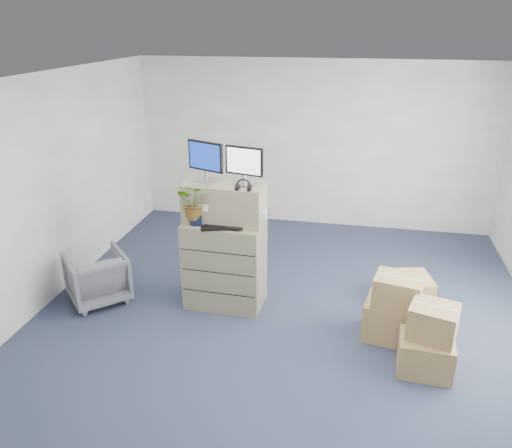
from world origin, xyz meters
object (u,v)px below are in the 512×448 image
object	(u,v)px
filing_cabinet_lower	(225,264)
monitor_right	(244,164)
potted_plant	(196,206)
water_bottle	(232,212)
office_chair	(97,275)
keyboard	(223,226)
monitor_left	(206,159)

from	to	relation	value
filing_cabinet_lower	monitor_right	world-z (taller)	monitor_right
potted_plant	water_bottle	bearing A→B (deg)	28.64
monitor_right	water_bottle	size ratio (longest dim) A/B	1.88
office_chair	filing_cabinet_lower	bearing A→B (deg)	145.51
monitor_right	potted_plant	world-z (taller)	monitor_right
filing_cabinet_lower	office_chair	bearing A→B (deg)	-168.94
water_bottle	keyboard	bearing A→B (deg)	-103.92
filing_cabinet_lower	potted_plant	size ratio (longest dim) A/B	2.12
monitor_right	keyboard	distance (m)	0.77
keyboard	water_bottle	xyz separation A→B (m)	(0.05, 0.21, 0.11)
filing_cabinet_lower	potted_plant	distance (m)	0.86
monitor_left	office_chair	bearing A→B (deg)	-144.42
monitor_left	keyboard	distance (m)	0.81
keyboard	office_chair	size ratio (longest dim) A/B	0.73
filing_cabinet_lower	monitor_left	world-z (taller)	monitor_left
monitor_left	filing_cabinet_lower	bearing A→B (deg)	2.56
filing_cabinet_lower	office_chair	distance (m)	1.65
filing_cabinet_lower	water_bottle	bearing A→B (deg)	36.78
monitor_left	keyboard	bearing A→B (deg)	-19.42
monitor_left	keyboard	world-z (taller)	monitor_left
keyboard	potted_plant	xyz separation A→B (m)	(-0.33, 0.00, 0.23)
office_chair	keyboard	bearing A→B (deg)	140.21
keyboard	filing_cabinet_lower	bearing A→B (deg)	87.62
keyboard	office_chair	world-z (taller)	keyboard
potted_plant	office_chair	xyz separation A→B (m)	(-1.33, -0.11, -0.99)
monitor_right	keyboard	xyz separation A→B (m)	(-0.22, -0.18, -0.72)
water_bottle	filing_cabinet_lower	bearing A→B (deg)	-145.29
office_chair	water_bottle	bearing A→B (deg)	147.05
keyboard	water_bottle	bearing A→B (deg)	60.23
potted_plant	office_chair	size ratio (longest dim) A/B	0.73
filing_cabinet_lower	office_chair	xyz separation A→B (m)	(-1.62, -0.26, -0.20)
monitor_left	water_bottle	xyz separation A→B (m)	(0.31, -0.02, -0.62)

